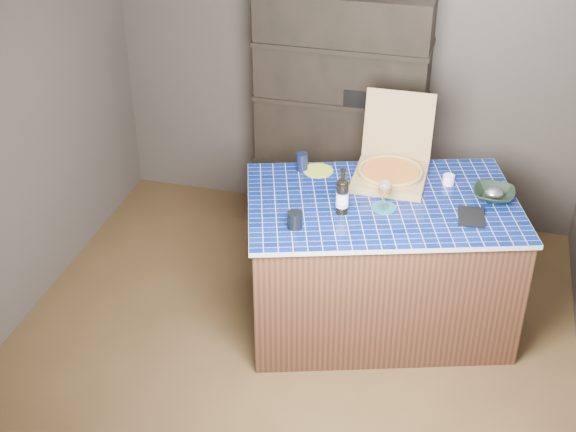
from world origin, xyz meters
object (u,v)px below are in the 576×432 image
(kitchen_island, at_px, (379,262))
(mead_bottle, at_px, (342,196))
(wine_glass, at_px, (385,189))
(bowl, at_px, (494,194))
(dvd_case, at_px, (471,217))
(pizza_box, at_px, (391,169))

(kitchen_island, relative_size, mead_bottle, 6.43)
(wine_glass, height_order, bowl, wine_glass)
(kitchen_island, height_order, wine_glass, wine_glass)
(dvd_case, relative_size, bowl, 0.85)
(pizza_box, bearing_deg, kitchen_island, -90.11)
(pizza_box, relative_size, mead_bottle, 1.86)
(mead_bottle, bearing_deg, kitchen_island, 41.28)
(mead_bottle, relative_size, dvd_case, 1.37)
(pizza_box, bearing_deg, dvd_case, -33.60)
(kitchen_island, distance_m, bowl, 0.82)
(kitchen_island, xyz_separation_m, pizza_box, (0.00, 0.29, 0.51))
(pizza_box, distance_m, dvd_case, 0.63)
(mead_bottle, bearing_deg, pizza_box, 65.53)
(pizza_box, bearing_deg, bowl, -7.94)
(kitchen_island, xyz_separation_m, mead_bottle, (-0.22, -0.19, 0.56))
(mead_bottle, distance_m, wine_glass, 0.26)
(kitchen_island, height_order, bowl, bowl)
(mead_bottle, bearing_deg, dvd_case, 9.96)
(pizza_box, xyz_separation_m, bowl, (0.64, -0.09, -0.04))
(wine_glass, relative_size, bowl, 0.73)
(wine_glass, bearing_deg, mead_bottle, -153.43)
(kitchen_island, bearing_deg, dvd_case, -23.76)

